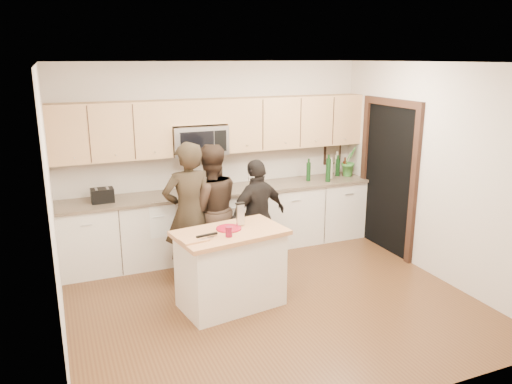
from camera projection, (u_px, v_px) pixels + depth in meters
name	position (u px, v px, depth m)	size (l,w,h in m)	color
floor	(272.00, 301.00, 5.82)	(4.50, 4.50, 0.00)	#54351C
room_shell	(273.00, 155.00, 5.37)	(4.52, 4.02, 2.71)	#BEB0A2
back_cabinetry	(224.00, 220.00, 7.20)	(4.50, 0.66, 0.94)	silver
upper_cabinetry	(221.00, 124.00, 6.99)	(4.50, 0.33, 0.75)	tan
microwave	(199.00, 140.00, 6.87)	(0.76, 0.41, 0.40)	silver
doorway	(388.00, 172.00, 7.14)	(0.06, 1.25, 2.20)	black
framed_picture	(332.00, 152.00, 7.97)	(0.30, 0.03, 0.38)	black
dish_towel	(160.00, 210.00, 6.60)	(0.34, 0.60, 0.48)	white
island	(231.00, 268.00, 5.62)	(1.29, 0.87, 0.90)	silver
red_plate	(229.00, 228.00, 5.55)	(0.28, 0.28, 0.02)	maroon
box_grater	(240.00, 214.00, 5.62)	(0.10, 0.05, 0.26)	silver
drink_glass	(229.00, 232.00, 5.31)	(0.07, 0.07, 0.11)	maroon
cutting_board	(194.00, 240.00, 5.20)	(0.28, 0.20, 0.02)	#AE7448
tongs	(207.00, 235.00, 5.29)	(0.24, 0.03, 0.02)	black
knife	(206.00, 238.00, 5.21)	(0.17, 0.02, 0.01)	silver
toaster	(102.00, 195.00, 6.43)	(0.28, 0.20, 0.18)	black
bottle_cluster	(331.00, 167.00, 7.70)	(0.75, 0.41, 0.41)	black
orchid	(349.00, 161.00, 7.82)	(0.26, 0.21, 0.47)	#3B7E32
woman_left	(189.00, 213.00, 6.15)	(0.65, 0.43, 1.78)	black
woman_center	(210.00, 209.00, 6.45)	(0.83, 0.64, 1.70)	black
woman_right	(258.00, 216.00, 6.49)	(0.88, 0.37, 1.50)	black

